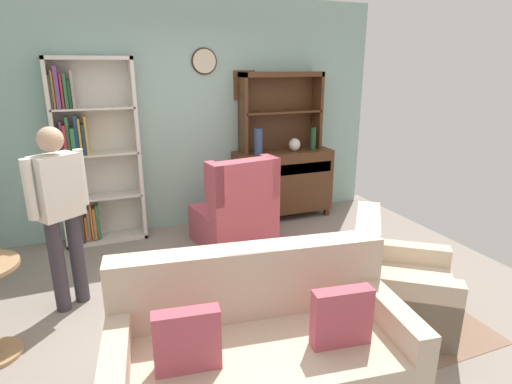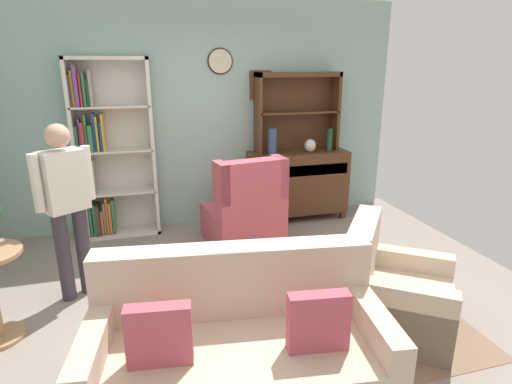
% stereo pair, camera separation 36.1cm
% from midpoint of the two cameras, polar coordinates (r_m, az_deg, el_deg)
% --- Properties ---
extents(ground_plane, '(5.40, 4.60, 0.02)m').
position_cam_midpoint_polar(ground_plane, '(3.85, 2.15, -14.84)').
color(ground_plane, gray).
extents(wall_back, '(5.00, 0.09, 2.80)m').
position_cam_midpoint_polar(wall_back, '(5.36, -4.83, 10.45)').
color(wall_back, '#93B7AD').
rests_on(wall_back, ground_plane).
extents(area_rug, '(2.81, 1.96, 0.01)m').
position_cam_midpoint_polar(area_rug, '(3.66, 6.77, -16.50)').
color(area_rug, '#846651').
rests_on(area_rug, ground_plane).
extents(bookshelf, '(0.90, 0.30, 2.10)m').
position_cam_midpoint_polar(bookshelf, '(5.14, -17.74, 4.96)').
color(bookshelf, silver).
rests_on(bookshelf, ground_plane).
extents(sideboard, '(1.30, 0.45, 0.92)m').
position_cam_midpoint_polar(sideboard, '(5.62, 7.54, 1.36)').
color(sideboard, '#4C2D19').
rests_on(sideboard, ground_plane).
extents(sideboard_hutch, '(1.10, 0.26, 1.00)m').
position_cam_midpoint_polar(sideboard_hutch, '(5.53, 7.52, 12.18)').
color(sideboard_hutch, '#4C2D19').
rests_on(sideboard_hutch, sideboard).
extents(vase_tall, '(0.11, 0.11, 0.33)m').
position_cam_midpoint_polar(vase_tall, '(5.28, 4.21, 6.83)').
color(vase_tall, '#33476B').
rests_on(vase_tall, sideboard).
extents(vase_round, '(0.15, 0.15, 0.17)m').
position_cam_midpoint_polar(vase_round, '(5.50, 9.27, 6.24)').
color(vase_round, beige).
rests_on(vase_round, sideboard).
extents(bottle_wine, '(0.07, 0.07, 0.30)m').
position_cam_midpoint_polar(bottle_wine, '(5.59, 11.84, 6.94)').
color(bottle_wine, '#194223').
rests_on(bottle_wine, sideboard).
extents(couch_floral, '(1.90, 1.09, 0.90)m').
position_cam_midpoint_polar(couch_floral, '(2.78, 1.56, -20.96)').
color(couch_floral, beige).
rests_on(couch_floral, ground_plane).
extents(armchair_floral, '(1.07, 1.07, 0.88)m').
position_cam_midpoint_polar(armchair_floral, '(3.59, 20.97, -13.07)').
color(armchair_floral, beige).
rests_on(armchair_floral, ground_plane).
extents(wingback_chair, '(0.89, 0.91, 1.05)m').
position_cam_midpoint_polar(wingback_chair, '(4.76, 0.70, -3.01)').
color(wingback_chair, '#B74C5B').
rests_on(wingback_chair, ground_plane).
extents(person_reading, '(0.48, 0.36, 1.56)m').
position_cam_midpoint_polar(person_reading, '(3.84, -22.01, -1.10)').
color(person_reading, '#38333D').
rests_on(person_reading, ground_plane).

